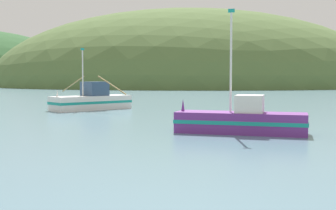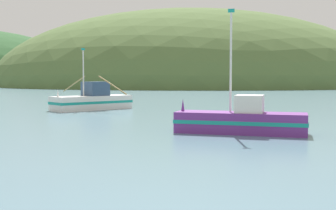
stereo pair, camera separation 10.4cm
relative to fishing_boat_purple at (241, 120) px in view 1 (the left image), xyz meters
The scene contains 3 objects.
hill_far_left 131.33m from the fishing_boat_purple, 95.71° to the left, with size 138.17×110.54×53.10m, color #516B38.
fishing_boat_purple is the anchor object (origin of this frame).
fishing_boat_white 20.45m from the fishing_boat_purple, 130.00° to the left, with size 8.39×7.46×5.78m.
Camera 1 is at (7.43, 5.66, 3.08)m, focal length 45.77 mm.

